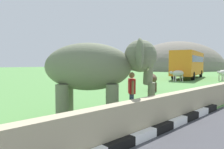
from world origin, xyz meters
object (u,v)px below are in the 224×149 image
person_handler (132,91)px  bus_orange (188,63)px  cow_far (178,73)px  cow_near (152,79)px  cow_mid (223,73)px  elephant (99,68)px

person_handler → bus_orange: (20.02, 7.25, 1.16)m
cow_far → cow_near: bearing=-163.3°
person_handler → cow_mid: person_handler is taller
cow_mid → elephant: bearing=-173.5°
person_handler → bus_orange: bearing=19.9°
elephant → cow_mid: 20.72m
elephant → cow_mid: size_ratio=2.01×
elephant → cow_far: size_ratio=2.05×
cow_near → cow_mid: same height
elephant → cow_far: bearing=19.0°
elephant → cow_near: bearing=21.4°
person_handler → cow_near: 7.14m
bus_orange → cow_mid: (-0.79, -4.48, -1.21)m
person_handler → cow_mid: 19.42m
elephant → bus_orange: bearing=17.8°
person_handler → cow_mid: bearing=8.2°
person_handler → bus_orange: bus_orange is taller
cow_mid → cow_far: same height
bus_orange → cow_mid: 4.71m
elephant → cow_far: (16.09, 5.53, -0.97)m
cow_near → cow_mid: (12.95, -0.63, 0.00)m
person_handler → cow_near: (6.27, 3.40, -0.06)m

